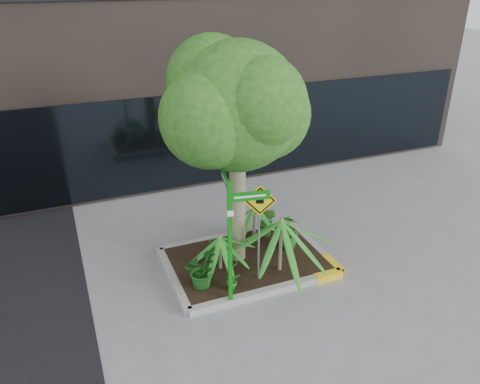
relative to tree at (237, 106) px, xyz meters
name	(u,v)px	position (x,y,z in m)	size (l,w,h in m)	color
ground	(244,274)	(-0.04, -0.44, -3.38)	(80.00, 80.00, 0.00)	gray
planter	(249,261)	(0.19, -0.17, -3.27)	(3.35, 2.36, 0.15)	#9E9E99
tree	(237,106)	(0.00, 0.00, 0.00)	(3.08, 2.73, 4.62)	tan
palm_front	(282,221)	(0.62, -0.74, -2.12)	(1.33, 1.33, 1.48)	tan
palm_left	(220,237)	(-0.47, -0.25, -2.51)	(0.86, 0.86, 0.96)	tan
palm_back	(255,207)	(0.65, 0.59, -2.46)	(0.92, 0.92, 1.02)	tan
shrub_a	(201,269)	(-1.01, -0.65, -2.86)	(0.65, 0.65, 0.72)	#185618
shrub_b	(289,231)	(1.17, -0.05, -2.84)	(0.44, 0.44, 0.78)	#2D6F21
shrub_c	(232,276)	(-0.51, -0.99, -2.92)	(0.32, 0.32, 0.60)	#287424
shrub_d	(267,221)	(0.95, 0.56, -2.86)	(0.40, 0.40, 0.73)	#2E651D
street_sign_post	(232,231)	(-0.58, -1.22, -1.81)	(0.74, 0.82, 2.53)	#0B7C0F
cattle_sign	(259,217)	(0.11, -0.82, -1.89)	(0.58, 0.23, 1.98)	slate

